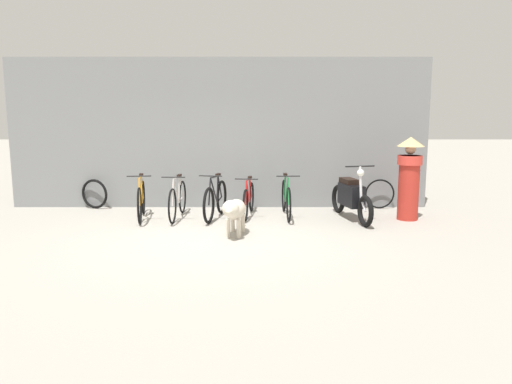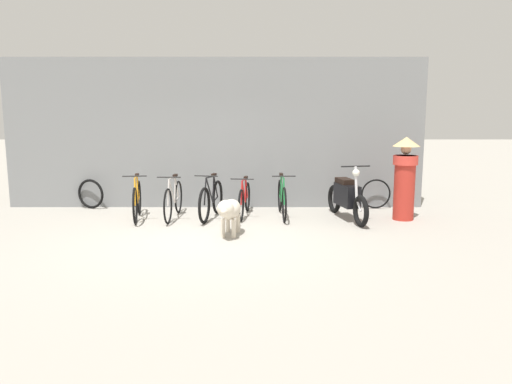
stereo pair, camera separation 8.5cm
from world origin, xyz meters
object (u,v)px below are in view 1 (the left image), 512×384
bicycle_1 (175,200)px  motorcycle (349,197)px  stray_dog (232,210)px  bicycle_4 (284,199)px  spare_tire_right (377,194)px  bicycle_3 (246,199)px  bicycle_2 (213,200)px  person_in_robes (407,175)px  bicycle_0 (139,200)px  spare_tire_left (92,194)px

bicycle_1 → motorcycle: size_ratio=0.89×
motorcycle → stray_dog: motorcycle is taller
bicycle_4 → spare_tire_right: (2.12, 0.85, -0.04)m
bicycle_1 → bicycle_3: bearing=101.1°
bicycle_2 → bicycle_4: bearing=106.6°
spare_tire_right → bicycle_2: bearing=-164.2°
bicycle_4 → person_in_robes: 2.47m
bicycle_2 → stray_dog: size_ratio=1.34×
bicycle_2 → bicycle_0: bearing=-77.3°
bicycle_0 → bicycle_1: bicycle_0 is taller
bicycle_3 → spare_tire_right: (2.89, 0.77, -0.01)m
person_in_robes → spare_tire_right: person_in_robes is taller
bicycle_4 → spare_tire_left: bicycle_4 is taller
bicycle_2 → stray_dog: 1.53m
bicycle_1 → bicycle_4: (2.19, 0.14, 0.00)m
bicycle_2 → spare_tire_left: (-2.75, 1.00, -0.04)m
bicycle_0 → person_in_robes: (5.31, -0.07, 0.51)m
bicycle_2 → spare_tire_right: bicycle_2 is taller
stray_dog → bicycle_1: bearing=-132.6°
spare_tire_left → spare_tire_right: size_ratio=1.00×
bicycle_4 → stray_dog: bearing=-33.3°
bicycle_0 → stray_dog: 2.39m
bicycle_1 → stray_dog: 1.91m
bicycle_2 → bicycle_3: bicycle_2 is taller
bicycle_1 → spare_tire_right: bicycle_1 is taller
bicycle_3 → person_in_robes: bearing=89.9°
bicycle_1 → bicycle_4: 2.20m
bicycle_0 → spare_tire_right: bicycle_0 is taller
bicycle_0 → stray_dog: bicycle_0 is taller
bicycle_4 → spare_tire_left: bearing=-103.4°
bicycle_0 → bicycle_2: 1.48m
spare_tire_right → motorcycle: bearing=-127.1°
bicycle_2 → motorcycle: bearing=98.2°
bicycle_4 → bicycle_0: bearing=-87.9°
bicycle_0 → bicycle_4: 2.91m
stray_dog → spare_tire_left: stray_dog is taller
bicycle_1 → bicycle_2: size_ratio=1.04×
spare_tire_left → spare_tire_right: 6.30m
bicycle_0 → motorcycle: 4.18m
bicycle_3 → person_in_robes: (3.17, -0.36, 0.54)m
stray_dog → spare_tire_right: stray_dog is taller
bicycle_0 → bicycle_4: bearing=85.3°
bicycle_0 → person_in_robes: bearing=80.5°
bicycle_4 → spare_tire_right: bicycle_4 is taller
bicycle_2 → spare_tire_right: bearing=116.4°
spare_tire_right → bicycle_4: bearing=-158.1°
spare_tire_left → bicycle_2: bearing=-20.0°
spare_tire_right → spare_tire_left: bearing=180.0°
bicycle_1 → spare_tire_left: 2.22m
bicycle_4 → spare_tire_right: 2.29m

